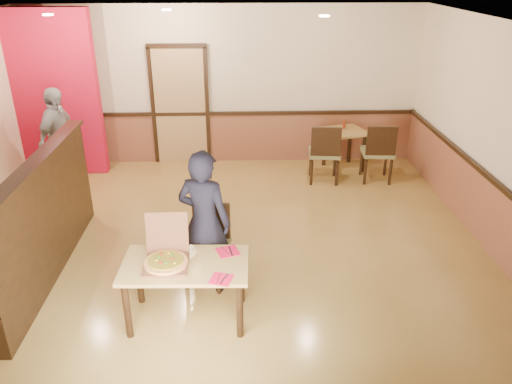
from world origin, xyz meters
TOP-DOWN VIEW (x-y plane):
  - floor at (0.00, 0.00)m, footprint 7.00×7.00m
  - ceiling at (0.00, 0.00)m, footprint 7.00×7.00m
  - wall_back at (0.00, 3.50)m, footprint 7.00×0.00m
  - wainscot_back at (0.00, 3.47)m, footprint 7.00×0.04m
  - chair_rail_back at (0.00, 3.45)m, footprint 7.00×0.06m
  - wainscot_right at (3.47, 0.00)m, footprint 0.04×7.00m
  - chair_rail_right at (3.45, 0.00)m, footprint 0.06×7.00m
  - back_door at (-0.80, 3.46)m, footprint 0.90×0.06m
  - booth_partition at (-2.00, -0.20)m, footprint 0.20×3.10m
  - red_accent_panel at (-2.90, 3.00)m, footprint 1.60×0.20m
  - spot_a at (-2.30, 1.80)m, footprint 0.14×0.14m
  - spot_b at (-0.80, 2.50)m, footprint 0.14×0.14m
  - spot_c at (1.40, 1.50)m, footprint 0.14×0.14m
  - main_table at (-0.31, -1.14)m, footprint 1.29×0.76m
  - diner_chair at (-0.12, -0.41)m, footprint 0.57×0.57m
  - side_chair_left at (1.68, 2.38)m, footprint 0.55×0.55m
  - side_chair_right at (2.58, 2.38)m, footprint 0.54×0.54m
  - side_table at (2.13, 3.00)m, footprint 0.84×0.84m
  - diner at (-0.14, -0.56)m, footprint 0.71×0.60m
  - passerby at (-2.65, 2.34)m, footprint 0.62×1.05m
  - pizza_box at (-0.49, -1.13)m, footprint 0.44×0.52m
  - pizza at (-0.49, -1.18)m, footprint 0.47×0.47m
  - napkin_near at (0.06, -1.43)m, footprint 0.25×0.25m
  - napkin_far at (0.12, -0.93)m, footprint 0.27×0.27m
  - condiment at (2.13, 3.11)m, footprint 0.06×0.06m

SIDE VIEW (x-z plane):
  - floor at x=0.00m, z-range 0.00..0.00m
  - wainscot_back at x=0.00m, z-range 0.00..0.90m
  - wainscot_right at x=3.47m, z-range 0.00..0.90m
  - diner_chair at x=-0.12m, z-range 0.04..0.99m
  - side_table at x=2.13m, z-range 0.19..0.91m
  - side_chair_left at x=1.68m, z-range 0.05..1.07m
  - side_chair_right at x=2.58m, z-range 0.05..1.07m
  - main_table at x=-0.31m, z-range 0.23..0.91m
  - napkin_near at x=0.06m, z-range 0.68..0.69m
  - napkin_far at x=0.12m, z-range 0.68..0.69m
  - pizza at x=-0.49m, z-range 0.71..0.74m
  - booth_partition at x=-2.00m, z-range 0.01..1.46m
  - pizza_box at x=-0.49m, z-range 0.51..0.96m
  - condiment at x=2.13m, z-range 0.72..0.86m
  - diner at x=-0.14m, z-range 0.00..1.67m
  - passerby at x=-2.65m, z-range 0.00..1.67m
  - chair_rail_back at x=0.00m, z-range 0.89..0.95m
  - chair_rail_right at x=3.45m, z-range 0.89..0.95m
  - back_door at x=-0.80m, z-range 0.00..2.10m
  - red_accent_panel at x=-2.90m, z-range 0.01..2.79m
  - wall_back at x=0.00m, z-range -2.10..4.90m
  - spot_a at x=-2.30m, z-range 2.77..2.79m
  - spot_b at x=-0.80m, z-range 2.77..2.79m
  - spot_c at x=1.40m, z-range 2.77..2.79m
  - ceiling at x=0.00m, z-range 2.80..2.80m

